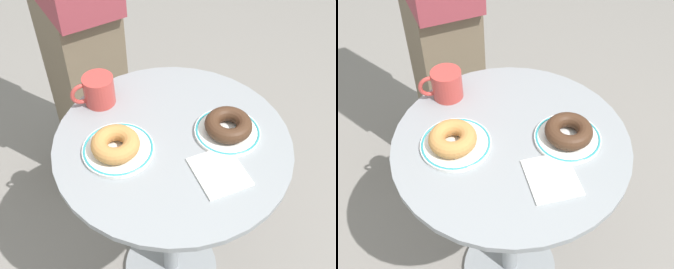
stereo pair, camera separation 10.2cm
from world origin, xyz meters
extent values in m
cube|color=gray|center=(0.00, 0.00, -0.01)|extent=(7.00, 7.00, 0.02)
cylinder|color=gray|center=(0.00, 0.00, 0.73)|extent=(0.63, 0.63, 0.02)
cylinder|color=gray|center=(0.00, 0.00, 0.37)|extent=(0.06, 0.06, 0.70)
cylinder|color=gray|center=(0.00, 0.00, 0.01)|extent=(0.35, 0.35, 0.03)
cylinder|color=white|center=(-0.14, 0.01, 0.74)|extent=(0.18, 0.18, 0.01)
torus|color=teal|center=(-0.14, 0.01, 0.75)|extent=(0.18, 0.18, 0.01)
cylinder|color=white|center=(0.14, -0.03, 0.74)|extent=(0.17, 0.17, 0.01)
torus|color=teal|center=(0.14, -0.03, 0.75)|extent=(0.17, 0.17, 0.01)
torus|color=#BC7F42|center=(-0.15, 0.01, 0.77)|extent=(0.17, 0.17, 0.04)
torus|color=#422819|center=(0.14, -0.03, 0.77)|extent=(0.15, 0.15, 0.04)
cube|color=white|center=(0.07, -0.14, 0.74)|extent=(0.12, 0.14, 0.01)
cylinder|color=#B73D38|center=(-0.14, 0.21, 0.78)|extent=(0.09, 0.09, 0.09)
torus|color=#B73D38|center=(-0.19, 0.21, 0.79)|extent=(0.07, 0.02, 0.07)
cube|color=brown|center=(-0.13, 0.66, 0.42)|extent=(0.28, 0.40, 0.84)
camera|label=1|loc=(-0.26, -0.67, 1.51)|focal=43.05mm
camera|label=2|loc=(-0.17, -0.70, 1.51)|focal=43.05mm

